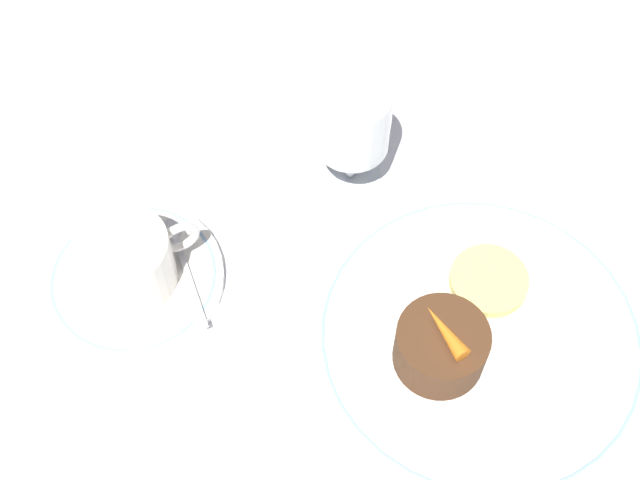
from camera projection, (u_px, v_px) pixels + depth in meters
ground_plane at (454, 325)px, 0.74m from camera, size 3.00×3.00×0.00m
dinner_plate at (480, 339)px, 0.72m from camera, size 0.28×0.28×0.01m
saucer at (134, 279)px, 0.76m from camera, size 0.15×0.15×0.01m
coffee_cup at (127, 260)px, 0.73m from camera, size 0.10×0.08×0.06m
spoon at (182, 259)px, 0.76m from camera, size 0.02×0.11×0.00m
wine_glass at (353, 125)px, 0.75m from camera, size 0.06×0.06×0.11m
dessert_cake at (441, 347)px, 0.69m from camera, size 0.07×0.07×0.04m
carrot_garnish at (445, 331)px, 0.67m from camera, size 0.02×0.05×0.01m
pineapple_slice at (489, 281)px, 0.74m from camera, size 0.07×0.07×0.01m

